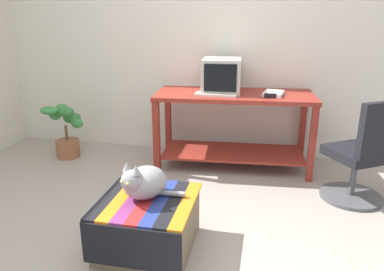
{
  "coord_description": "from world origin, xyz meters",
  "views": [
    {
      "loc": [
        0.67,
        -2.0,
        1.49
      ],
      "look_at": [
        0.08,
        0.85,
        0.55
      ],
      "focal_mm": 34.23,
      "sensor_mm": 36.0,
      "label": 1
    }
  ],
  "objects_px": {
    "office_chair": "(362,158)",
    "keyboard": "(216,94)",
    "desk": "(234,117)",
    "stapler": "(270,96)",
    "tv_monitor": "(222,75)",
    "ottoman_with_blanket": "(148,224)",
    "book": "(273,93)",
    "potted_plant": "(66,131)",
    "cat": "(143,182)"
  },
  "relations": [
    {
      "from": "keyboard",
      "to": "stapler",
      "type": "bearing_deg",
      "value": 2.88
    },
    {
      "from": "tv_monitor",
      "to": "potted_plant",
      "type": "relative_size",
      "value": 0.87
    },
    {
      "from": "keyboard",
      "to": "potted_plant",
      "type": "height_order",
      "value": "keyboard"
    },
    {
      "from": "tv_monitor",
      "to": "book",
      "type": "height_order",
      "value": "tv_monitor"
    },
    {
      "from": "desk",
      "to": "cat",
      "type": "distance_m",
      "value": 1.6
    },
    {
      "from": "tv_monitor",
      "to": "stapler",
      "type": "xyz_separation_m",
      "value": [
        0.49,
        -0.22,
        -0.14
      ]
    },
    {
      "from": "desk",
      "to": "ottoman_with_blanket",
      "type": "relative_size",
      "value": 2.46
    },
    {
      "from": "book",
      "to": "office_chair",
      "type": "relative_size",
      "value": 0.29
    },
    {
      "from": "tv_monitor",
      "to": "potted_plant",
      "type": "distance_m",
      "value": 1.81
    },
    {
      "from": "desk",
      "to": "office_chair",
      "type": "distance_m",
      "value": 1.26
    },
    {
      "from": "desk",
      "to": "ottoman_with_blanket",
      "type": "xyz_separation_m",
      "value": [
        -0.41,
        -1.56,
        -0.35
      ]
    },
    {
      "from": "tv_monitor",
      "to": "stapler",
      "type": "distance_m",
      "value": 0.55
    },
    {
      "from": "tv_monitor",
      "to": "keyboard",
      "type": "xyz_separation_m",
      "value": [
        -0.02,
        -0.23,
        -0.15
      ]
    },
    {
      "from": "keyboard",
      "to": "potted_plant",
      "type": "relative_size",
      "value": 0.66
    },
    {
      "from": "desk",
      "to": "stapler",
      "type": "bearing_deg",
      "value": -27.33
    },
    {
      "from": "ottoman_with_blanket",
      "to": "stapler",
      "type": "xyz_separation_m",
      "value": [
        0.76,
        1.41,
        0.61
      ]
    },
    {
      "from": "cat",
      "to": "keyboard",
      "type": "bearing_deg",
      "value": 101.75
    },
    {
      "from": "book",
      "to": "potted_plant",
      "type": "distance_m",
      "value": 2.26
    },
    {
      "from": "ottoman_with_blanket",
      "to": "office_chair",
      "type": "xyz_separation_m",
      "value": [
        1.52,
        0.99,
        0.21
      ]
    },
    {
      "from": "book",
      "to": "potted_plant",
      "type": "relative_size",
      "value": 0.43
    },
    {
      "from": "keyboard",
      "to": "book",
      "type": "bearing_deg",
      "value": 15.83
    },
    {
      "from": "stapler",
      "to": "desk",
      "type": "bearing_deg",
      "value": 63.96
    },
    {
      "from": "office_chair",
      "to": "keyboard",
      "type": "bearing_deg",
      "value": -49.47
    },
    {
      "from": "desk",
      "to": "book",
      "type": "relative_size",
      "value": 6.22
    },
    {
      "from": "desk",
      "to": "stapler",
      "type": "height_order",
      "value": "stapler"
    },
    {
      "from": "book",
      "to": "cat",
      "type": "bearing_deg",
      "value": -108.96
    },
    {
      "from": "cat",
      "to": "office_chair",
      "type": "relative_size",
      "value": 0.5
    },
    {
      "from": "tv_monitor",
      "to": "office_chair",
      "type": "xyz_separation_m",
      "value": [
        1.25,
        -0.64,
        -0.55
      ]
    },
    {
      "from": "book",
      "to": "ottoman_with_blanket",
      "type": "xyz_separation_m",
      "value": [
        -0.79,
        -1.54,
        -0.61
      ]
    },
    {
      "from": "tv_monitor",
      "to": "cat",
      "type": "xyz_separation_m",
      "value": [
        -0.3,
        -1.61,
        -0.47
      ]
    },
    {
      "from": "desk",
      "to": "tv_monitor",
      "type": "distance_m",
      "value": 0.43
    },
    {
      "from": "desk",
      "to": "potted_plant",
      "type": "xyz_separation_m",
      "value": [
        -1.83,
        -0.12,
        -0.23
      ]
    },
    {
      "from": "ottoman_with_blanket",
      "to": "keyboard",
      "type": "bearing_deg",
      "value": 80.04
    },
    {
      "from": "office_chair",
      "to": "potted_plant",
      "type": "bearing_deg",
      "value": -40.43
    },
    {
      "from": "keyboard",
      "to": "office_chair",
      "type": "bearing_deg",
      "value": -16.19
    },
    {
      "from": "cat",
      "to": "office_chair",
      "type": "xyz_separation_m",
      "value": [
        1.55,
        0.97,
        -0.08
      ]
    },
    {
      "from": "ottoman_with_blanket",
      "to": "office_chair",
      "type": "bearing_deg",
      "value": 33.1
    },
    {
      "from": "potted_plant",
      "to": "keyboard",
      "type": "bearing_deg",
      "value": -1.43
    },
    {
      "from": "desk",
      "to": "office_chair",
      "type": "xyz_separation_m",
      "value": [
        1.11,
        -0.57,
        -0.15
      ]
    },
    {
      "from": "tv_monitor",
      "to": "office_chair",
      "type": "distance_m",
      "value": 1.51
    },
    {
      "from": "ottoman_with_blanket",
      "to": "office_chair",
      "type": "height_order",
      "value": "office_chair"
    },
    {
      "from": "book",
      "to": "ottoman_with_blanket",
      "type": "height_order",
      "value": "book"
    },
    {
      "from": "desk",
      "to": "book",
      "type": "bearing_deg",
      "value": -7.59
    },
    {
      "from": "tv_monitor",
      "to": "stapler",
      "type": "height_order",
      "value": "tv_monitor"
    },
    {
      "from": "cat",
      "to": "stapler",
      "type": "height_order",
      "value": "stapler"
    },
    {
      "from": "keyboard",
      "to": "office_chair",
      "type": "distance_m",
      "value": 1.4
    },
    {
      "from": "keyboard",
      "to": "ottoman_with_blanket",
      "type": "height_order",
      "value": "keyboard"
    },
    {
      "from": "cat",
      "to": "office_chair",
      "type": "bearing_deg",
      "value": 54.99
    },
    {
      "from": "tv_monitor",
      "to": "potted_plant",
      "type": "bearing_deg",
      "value": -177.55
    },
    {
      "from": "book",
      "to": "cat",
      "type": "xyz_separation_m",
      "value": [
        -0.82,
        -1.51,
        -0.32
      ]
    }
  ]
}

